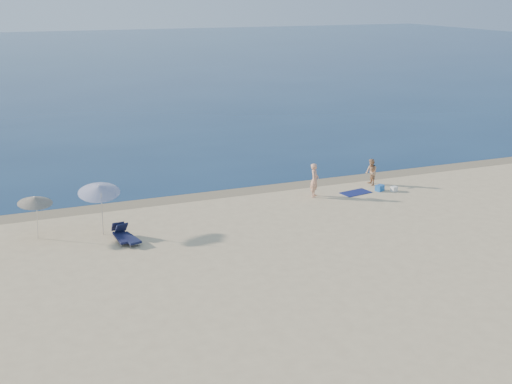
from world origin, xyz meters
The scene contains 12 objects.
ground centered at (0.00, 0.00, 0.00)m, with size 160.00×160.00×0.00m, color #D4BB8D.
sea centered at (0.00, 100.00, 0.00)m, with size 240.00×160.00×0.01m, color #0C2649.
wet_sand_strip centered at (0.00, 19.40, 0.00)m, with size 240.00×1.60×0.00m, color #847254.
person_left centered at (2.17, 17.00, 0.95)m, with size 0.69×0.45×1.89m, color tan.
person_right centered at (6.29, 17.79, 0.78)m, with size 0.76×0.59×1.56m, color tan.
beach_towel centered at (4.66, 16.73, 0.01)m, with size 1.70×0.95×0.03m, color #0F164C.
white_bag centered at (6.84, 16.18, 0.14)m, with size 0.33×0.28×0.28m, color silver.
blue_cooler centered at (6.14, 16.57, 0.17)m, with size 0.48×0.34×0.34m, color blue.
umbrella_near centered at (-9.68, 15.68, 2.15)m, with size 2.06×2.09×2.57m.
umbrella_far centered at (-12.51, 16.12, 1.82)m, with size 2.08×2.09×2.11m.
lounger_left centered at (-8.77, 14.05, 0.27)m, with size 0.96×1.77×0.75m.
lounger_right centered at (-9.00, 14.28, 0.27)m, with size 0.69×1.73×0.75m.
Camera 1 is at (-13.30, -13.43, 10.97)m, focal length 45.00 mm.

